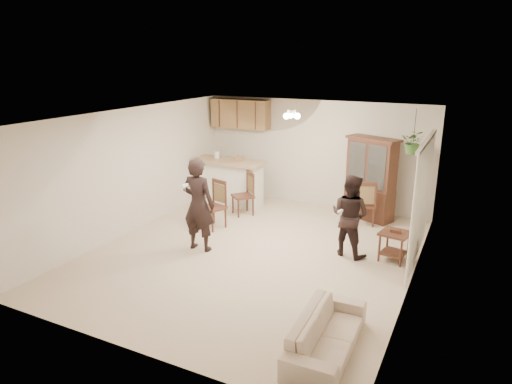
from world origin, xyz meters
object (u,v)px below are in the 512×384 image
at_px(chair_hutch_left, 243,203).
at_px(sofa, 327,325).
at_px(chair_hutch_right, 364,212).
at_px(child, 350,219).
at_px(chair_bar, 213,215).
at_px(side_table, 394,246).
at_px(china_hutch, 371,179).
at_px(adult, 198,203).

bearing_deg(chair_hutch_left, sofa, -10.46).
xyz_separation_m(sofa, chair_hutch_right, (-0.66, 4.59, -0.09)).
bearing_deg(child, chair_bar, 13.04).
bearing_deg(side_table, chair_hutch_left, 164.41).
bearing_deg(china_hutch, side_table, -44.06).
bearing_deg(adult, child, -159.90).
xyz_separation_m(sofa, child, (-0.53, 2.91, 0.31)).
bearing_deg(chair_bar, chair_hutch_left, 97.68).
distance_m(child, china_hutch, 2.11).
bearing_deg(side_table, chair_hutch_right, 120.28).
distance_m(adult, chair_hutch_left, 2.19).
relative_size(sofa, chair_hutch_right, 1.90).
bearing_deg(china_hutch, chair_bar, -122.29).
height_order(sofa, chair_hutch_right, chair_hutch_right).
xyz_separation_m(sofa, chair_bar, (-3.43, 2.97, -0.08)).
bearing_deg(chair_bar, china_hutch, 52.79).
xyz_separation_m(child, china_hutch, (-0.12, 2.10, 0.22)).
relative_size(child, chair_hutch_left, 1.39).
relative_size(chair_hutch_left, chair_hutch_right, 0.98).
xyz_separation_m(adult, chair_hutch_left, (-0.19, 2.09, -0.63)).
bearing_deg(child, chair_hutch_right, -71.32).
distance_m(sofa, side_table, 3.03).
xyz_separation_m(china_hutch, chair_hutch_right, (-0.01, -0.42, -0.62)).
bearing_deg(child, chair_hutch_left, -7.43).
distance_m(sofa, child, 2.97).
height_order(china_hutch, side_table, china_hutch).
distance_m(adult, side_table, 3.56).
bearing_deg(adult, chair_bar, -72.77).
bearing_deg(chair_hutch_left, side_table, 24.71).
xyz_separation_m(child, chair_bar, (-2.90, 0.06, -0.39)).
bearing_deg(side_table, sofa, -94.87).
xyz_separation_m(chair_hutch_left, chair_hutch_right, (2.61, 0.59, 0.00)).
bearing_deg(chair_hutch_left, adult, -44.36).
relative_size(sofa, china_hutch, 1.03).
xyz_separation_m(china_hutch, chair_hutch_left, (-2.62, -1.01, -0.62)).
bearing_deg(china_hutch, sofa, -61.13).
bearing_deg(child, china_hutch, -72.53).
bearing_deg(chair_hutch_right, chair_hutch_left, -9.62).
height_order(sofa, chair_bar, chair_bar).
bearing_deg(sofa, adult, 56.15).
relative_size(chair_bar, chair_hutch_left, 1.03).
relative_size(side_table, chair_hutch_left, 0.60).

